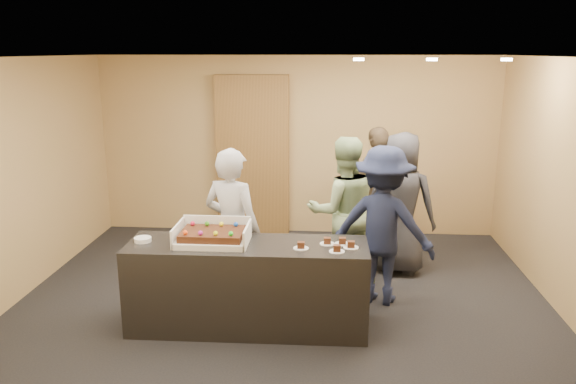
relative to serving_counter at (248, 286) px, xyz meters
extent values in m
plane|color=black|center=(0.31, 0.69, -0.45)|extent=(6.00, 6.00, 0.00)
plane|color=white|center=(0.31, 0.69, 2.25)|extent=(6.00, 6.00, 0.00)
cube|color=tan|center=(0.31, 3.19, 0.90)|extent=(6.00, 0.04, 2.70)
cube|color=tan|center=(0.31, -1.81, 0.90)|extent=(6.00, 0.04, 2.70)
cube|color=tan|center=(-2.69, 0.69, 0.90)|extent=(0.04, 5.00, 2.70)
cube|color=tan|center=(3.31, 0.69, 0.90)|extent=(0.04, 5.00, 2.70)
cube|color=black|center=(0.00, 0.00, 0.00)|extent=(2.41, 0.73, 0.90)
cube|color=brown|center=(-0.36, 3.10, 0.76)|extent=(1.10, 0.15, 2.42)
cube|color=white|center=(-0.35, 0.00, 0.48)|extent=(0.70, 0.49, 0.06)
cube|color=white|center=(-0.70, 0.00, 0.55)|extent=(0.02, 0.49, 0.19)
cube|color=white|center=(0.00, 0.00, 0.55)|extent=(0.02, 0.49, 0.19)
cube|color=white|center=(-0.35, 0.24, 0.56)|extent=(0.70, 0.02, 0.21)
cube|color=#3F200E|center=(-0.35, 0.00, 0.54)|extent=(0.62, 0.42, 0.07)
sphere|color=#D31843|center=(-0.58, 0.15, 0.60)|extent=(0.05, 0.05, 0.05)
sphere|color=#369218|center=(-0.43, 0.15, 0.60)|extent=(0.05, 0.05, 0.05)
sphere|color=yellow|center=(-0.28, 0.15, 0.60)|extent=(0.05, 0.05, 0.05)
sphere|color=blue|center=(-0.13, 0.15, 0.60)|extent=(0.05, 0.05, 0.05)
sphere|color=#FF4F15|center=(-0.58, -0.15, 0.60)|extent=(0.05, 0.05, 0.05)
sphere|color=#B4269D|center=(-0.43, -0.15, 0.60)|extent=(0.05, 0.05, 0.05)
sphere|color=yellow|center=(-0.28, -0.15, 0.60)|extent=(0.05, 0.05, 0.05)
sphere|color=green|center=(-0.13, -0.15, 0.60)|extent=(0.05, 0.05, 0.05)
cylinder|color=white|center=(-1.06, -0.01, 0.47)|extent=(0.17, 0.17, 0.04)
cylinder|color=white|center=(0.54, -0.10, 0.45)|extent=(0.15, 0.15, 0.01)
cube|color=#3F200E|center=(0.54, -0.10, 0.49)|extent=(0.07, 0.06, 0.06)
cylinder|color=white|center=(0.80, 0.05, 0.45)|extent=(0.15, 0.15, 0.01)
cube|color=#3F200E|center=(0.80, 0.05, 0.49)|extent=(0.07, 0.06, 0.06)
cylinder|color=white|center=(0.89, -0.16, 0.45)|extent=(0.15, 0.15, 0.01)
cube|color=#3F200E|center=(0.89, -0.16, 0.49)|extent=(0.07, 0.06, 0.06)
cylinder|color=white|center=(0.94, 0.06, 0.45)|extent=(0.15, 0.15, 0.01)
cube|color=#3F200E|center=(0.94, 0.06, 0.49)|extent=(0.07, 0.06, 0.06)
cylinder|color=white|center=(1.03, -0.04, 0.45)|extent=(0.15, 0.15, 0.01)
cube|color=#3F200E|center=(1.03, -0.04, 0.49)|extent=(0.07, 0.06, 0.06)
imported|color=#AEAFB4|center=(-0.22, 0.45, 0.44)|extent=(0.76, 0.63, 1.79)
imported|color=#94AF7B|center=(0.98, 1.25, 0.45)|extent=(1.00, 0.85, 1.80)
imported|color=#181E38|center=(1.41, 0.74, 0.44)|extent=(1.30, 0.99, 1.78)
imported|color=brown|center=(1.45, 1.97, 0.46)|extent=(1.15, 0.84, 1.82)
imported|color=#292A2F|center=(1.70, 1.65, 0.45)|extent=(1.03, 0.84, 1.80)
cylinder|color=#FFEAC6|center=(1.11, 1.19, 2.22)|extent=(0.12, 0.12, 0.03)
cylinder|color=#FFEAC6|center=(1.91, 1.19, 2.22)|extent=(0.12, 0.12, 0.03)
cylinder|color=#FFEAC6|center=(2.71, 1.19, 2.22)|extent=(0.12, 0.12, 0.03)
camera|label=1|loc=(0.79, -5.23, 2.32)|focal=35.00mm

